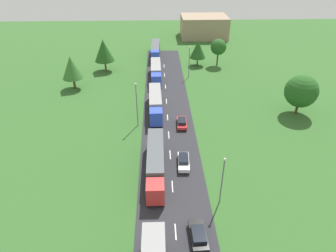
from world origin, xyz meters
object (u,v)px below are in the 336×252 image
(truck_fourth, at_px, (156,71))
(car_fourth, at_px, (184,161))
(car_fifth, at_px, (182,122))
(lamppost_fourth, at_px, (189,60))
(lamppost_second, at_px, (222,178))
(lamppost_third, at_px, (137,103))
(truck_third, at_px, (155,103))
(tree_maple, at_px, (104,50))
(car_third, at_px, (198,235))
(truck_second, at_px, (155,162))
(tree_oak, at_px, (301,91))
(tree_elm, at_px, (218,47))
(tree_pine, at_px, (198,49))
(tree_birch, at_px, (71,68))
(truck_fifth, at_px, (155,50))
(distant_building, at_px, (204,27))

(truck_fourth, height_order, car_fourth, truck_fourth)
(car_fifth, xyz_separation_m, lamppost_fourth, (3.70, 24.49, 3.77))
(lamppost_second, bearing_deg, lamppost_third, 120.63)
(truck_third, bearing_deg, tree_maple, 119.80)
(truck_third, height_order, lamppost_second, lamppost_second)
(truck_third, xyz_separation_m, car_third, (5.05, -31.72, -1.38))
(truck_third, height_order, lamppost_fourth, lamppost_fourth)
(car_fourth, bearing_deg, truck_fourth, 96.92)
(lamppost_third, bearing_deg, tree_maple, 109.46)
(truck_third, xyz_separation_m, lamppost_fourth, (8.77, 18.65, 2.40))
(truck_fourth, distance_m, tree_maple, 15.73)
(truck_second, relative_size, car_third, 3.15)
(car_fifth, relative_size, tree_maple, 0.51)
(tree_oak, bearing_deg, car_fourth, -147.07)
(car_fourth, bearing_deg, car_third, -87.49)
(truck_second, bearing_deg, car_fifth, 69.50)
(truck_second, height_order, car_fifth, truck_second)
(truck_third, distance_m, tree_maple, 27.99)
(car_fourth, height_order, tree_elm, tree_elm)
(car_third, distance_m, car_fifth, 25.89)
(lamppost_second, bearing_deg, tree_pine, 86.38)
(truck_third, relative_size, lamppost_second, 1.76)
(car_fifth, bearing_deg, tree_birch, 143.42)
(car_fifth, distance_m, lamppost_fourth, 25.05)
(lamppost_second, height_order, tree_elm, lamppost_second)
(truck_fifth, xyz_separation_m, tree_oak, (29.24, -37.74, 2.95))
(lamppost_third, height_order, distant_building, lamppost_third)
(car_fifth, bearing_deg, tree_elm, 68.89)
(truck_second, xyz_separation_m, tree_pine, (12.09, 46.76, 2.58))
(lamppost_fourth, bearing_deg, tree_elm, 43.61)
(truck_fourth, bearing_deg, lamppost_fourth, 6.06)
(car_fifth, bearing_deg, lamppost_third, 175.96)
(car_third, xyz_separation_m, tree_maple, (-18.85, 55.82, 4.96))
(truck_fourth, bearing_deg, car_fifth, -78.17)
(lamppost_second, distance_m, tree_pine, 53.31)
(lamppost_third, bearing_deg, tree_elm, 56.80)
(truck_third, relative_size, tree_maple, 1.54)
(car_fourth, relative_size, distant_building, 0.28)
(car_fourth, xyz_separation_m, car_fifth, (0.63, 11.92, -0.01))
(tree_oak, bearing_deg, car_fifth, -170.23)
(truck_fourth, relative_size, tree_birch, 1.63)
(distant_building, bearing_deg, lamppost_third, -108.81)
(truck_third, height_order, distant_building, distant_building)
(tree_elm, bearing_deg, tree_birch, -158.54)
(truck_fourth, xyz_separation_m, distant_building, (18.01, 40.39, 1.63))
(truck_fourth, relative_size, tree_oak, 1.58)
(truck_second, height_order, tree_pine, tree_pine)
(truck_fourth, height_order, tree_maple, tree_maple)
(truck_second, distance_m, tree_elm, 50.07)
(truck_fourth, bearing_deg, truck_fifth, 90.31)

